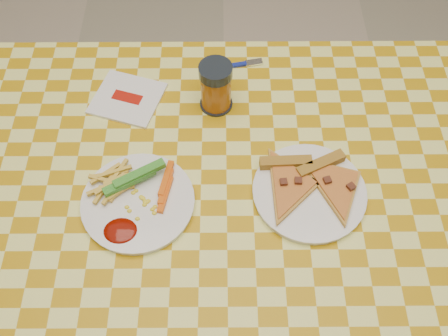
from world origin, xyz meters
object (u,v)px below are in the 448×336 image
(plate_right, at_px, (309,193))
(table, at_px, (227,217))
(drink_glass, at_px, (216,87))
(plate_left, at_px, (138,203))

(plate_right, bearing_deg, table, -175.97)
(drink_glass, bearing_deg, table, -84.98)
(plate_left, bearing_deg, plate_right, 3.46)
(plate_right, bearing_deg, plate_left, -176.54)
(plate_right, relative_size, drink_glass, 1.87)
(table, xyz_separation_m, plate_right, (0.16, 0.01, 0.08))
(table, relative_size, drink_glass, 10.96)
(plate_left, distance_m, drink_glass, 0.30)
(plate_right, bearing_deg, drink_glass, 128.38)
(table, distance_m, drink_glass, 0.28)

